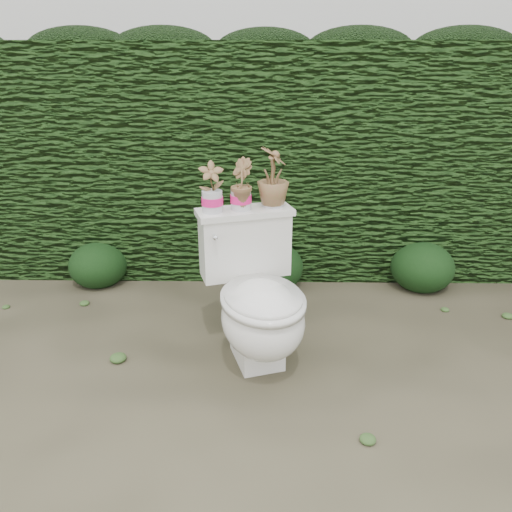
{
  "coord_description": "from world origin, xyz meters",
  "views": [
    {
      "loc": [
        0.03,
        -2.15,
        1.53
      ],
      "look_at": [
        -0.01,
        0.24,
        0.55
      ],
      "focal_mm": 35.0,
      "sensor_mm": 36.0,
      "label": 1
    }
  ],
  "objects_px": {
    "potted_plant_center": "(241,186)",
    "potted_plant_right": "(273,179)",
    "toilet": "(258,302)",
    "potted_plant_left": "(212,189)"
  },
  "relations": [
    {
      "from": "potted_plant_center",
      "to": "potted_plant_right",
      "type": "xyz_separation_m",
      "value": [
        0.17,
        0.05,
        0.02
      ]
    },
    {
      "from": "potted_plant_center",
      "to": "toilet",
      "type": "bearing_deg",
      "value": -174.99
    },
    {
      "from": "potted_plant_left",
      "to": "potted_plant_right",
      "type": "bearing_deg",
      "value": 4.72
    },
    {
      "from": "toilet",
      "to": "potted_plant_center",
      "type": "xyz_separation_m",
      "value": [
        -0.09,
        0.22,
        0.55
      ]
    },
    {
      "from": "potted_plant_right",
      "to": "potted_plant_left",
      "type": "bearing_deg",
      "value": 107.46
    },
    {
      "from": "toilet",
      "to": "potted_plant_left",
      "type": "distance_m",
      "value": 0.62
    },
    {
      "from": "potted_plant_center",
      "to": "potted_plant_right",
      "type": "height_order",
      "value": "potted_plant_right"
    },
    {
      "from": "toilet",
      "to": "potted_plant_left",
      "type": "bearing_deg",
      "value": 125.2
    },
    {
      "from": "toilet",
      "to": "potted_plant_center",
      "type": "height_order",
      "value": "potted_plant_center"
    },
    {
      "from": "potted_plant_center",
      "to": "potted_plant_right",
      "type": "relative_size",
      "value": 0.84
    }
  ]
}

